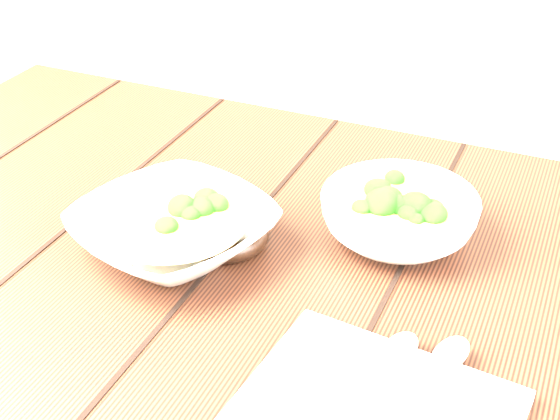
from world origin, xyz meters
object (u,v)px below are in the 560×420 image
soup_bowl_front (173,229)px  napkin (373,418)px  soup_bowl_back (399,216)px  table (238,339)px  trivet (226,235)px

soup_bowl_front → napkin: bearing=-28.9°
soup_bowl_back → napkin: size_ratio=1.01×
table → trivet: size_ratio=11.77×
trivet → napkin: bearing=-39.0°
table → soup_bowl_back: (0.16, 0.12, 0.15)m
table → soup_bowl_back: 0.25m
table → soup_bowl_back: soup_bowl_back is taller
soup_bowl_front → napkin: (0.30, -0.16, -0.02)m
table → napkin: size_ratio=5.08×
soup_bowl_front → napkin: 0.34m
table → soup_bowl_back: bearing=37.0°
soup_bowl_front → trivet: size_ratio=2.74×
soup_bowl_back → napkin: (0.06, -0.29, -0.03)m
table → soup_bowl_front: 0.17m
soup_bowl_front → trivet: bearing=35.5°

